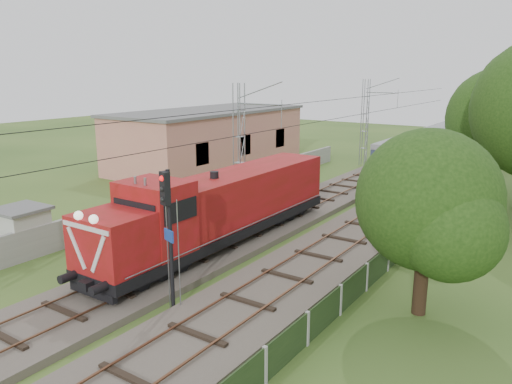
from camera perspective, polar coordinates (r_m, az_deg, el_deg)
The scene contains 12 objects.
ground at distance 21.18m, azimuth -14.66°, elevation -10.96°, with size 140.00×140.00×0.00m, color #32511E.
track_main at distance 25.86m, azimuth -2.99°, elevation -5.52°, with size 4.20×70.00×0.45m.
track_side at distance 34.95m, azimuth 16.76°, elevation -1.01°, with size 4.20×80.00×0.45m.
catenary at distance 30.56m, azimuth -1.86°, elevation 4.94°, with size 3.31×70.00×8.00m.
boundary_wall at distance 33.37m, azimuth -6.77°, elevation -0.19°, with size 0.25×40.00×1.50m, color #9E9E99.
station_building at distance 47.46m, azimuth -5.18°, elevation 6.26°, with size 8.40×20.40×5.22m.
fence at distance 18.71m, azimuth 9.59°, elevation -12.07°, with size 0.12×32.00×1.20m.
locomotive at distance 24.74m, azimuth -4.06°, elevation -1.68°, with size 2.83×16.18×4.11m.
signal_post at distance 17.81m, azimuth -10.06°, elevation -2.79°, with size 0.58×0.46×5.36m.
relay_hut at distance 26.60m, azimuth -25.16°, elevation -4.03°, with size 2.35×2.35×2.34m.
tree_a at distance 18.31m, azimuth 19.20°, elevation -1.08°, with size 5.25×5.00×6.81m.
tree_c at distance 36.37m, azimuth 26.10°, elevation 7.42°, with size 6.92×6.59×8.97m.
Camera 1 is at (14.77, -12.48, 8.64)m, focal length 35.00 mm.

